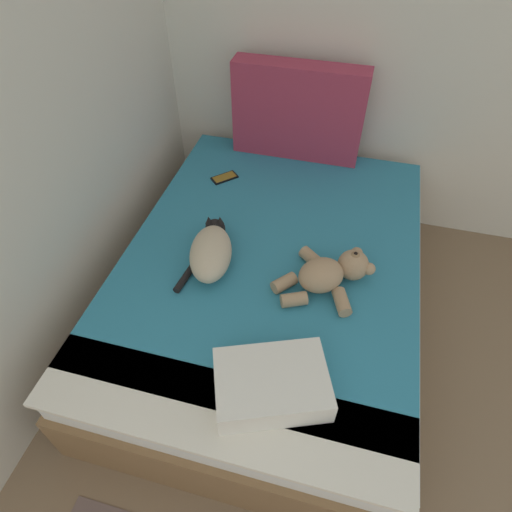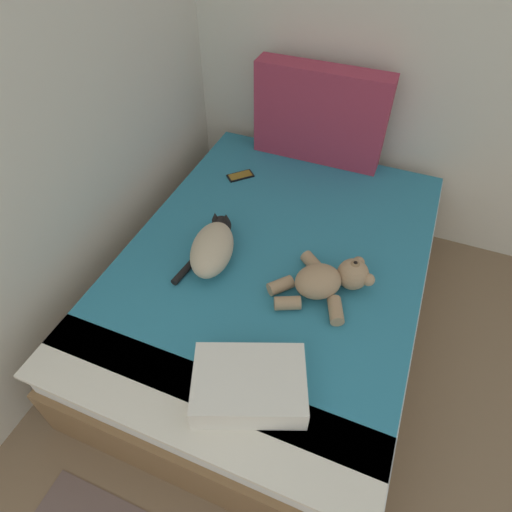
# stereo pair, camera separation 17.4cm
# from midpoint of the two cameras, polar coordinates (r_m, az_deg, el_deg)

# --- Properties ---
(bed) EXTENTS (1.43, 1.94, 0.52)m
(bed) POSITION_cam_midpoint_polar(r_m,az_deg,el_deg) (2.27, 4.43, -4.46)
(bed) COLOR olive
(bed) RESTS_ON ground_plane
(patterned_cushion) EXTENTS (0.75, 0.14, 0.54)m
(patterned_cushion) POSITION_cam_midpoint_polar(r_m,az_deg,el_deg) (2.61, 10.38, 17.68)
(patterned_cushion) COLOR #A5334C
(patterned_cushion) RESTS_ON bed
(cat) EXTENTS (0.26, 0.44, 0.15)m
(cat) POSITION_cam_midpoint_polar(r_m,az_deg,el_deg) (2.00, -3.22, 1.11)
(cat) COLOR #C6B293
(cat) RESTS_ON bed
(teddy_bear) EXTENTS (0.44, 0.38, 0.15)m
(teddy_bear) POSITION_cam_midpoint_polar(r_m,az_deg,el_deg) (1.91, 12.04, -3.25)
(teddy_bear) COLOR tan
(teddy_bear) RESTS_ON bed
(cell_phone) EXTENTS (0.16, 0.16, 0.01)m
(cell_phone) POSITION_cam_midpoint_polar(r_m,az_deg,el_deg) (2.54, -0.09, 10.44)
(cell_phone) COLOR black
(cell_phone) RESTS_ON bed
(throw_pillow) EXTENTS (0.47, 0.41, 0.11)m
(throw_pillow) POSITION_cam_midpoint_polar(r_m,az_deg,el_deg) (1.61, 2.36, -16.73)
(throw_pillow) COLOR white
(throw_pillow) RESTS_ON bed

